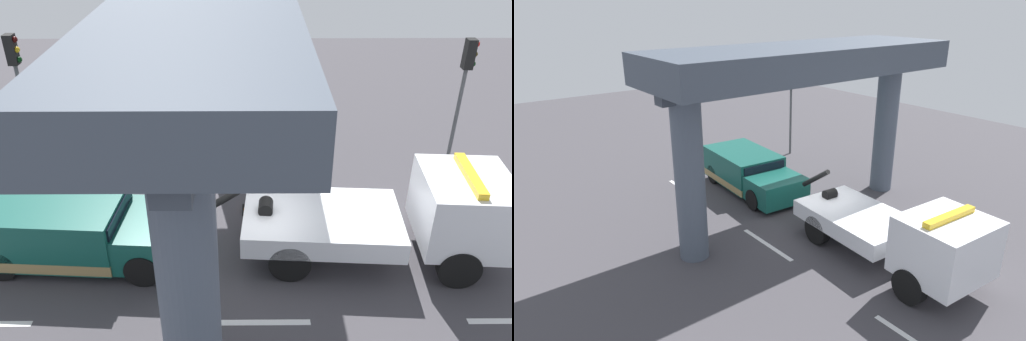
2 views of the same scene
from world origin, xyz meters
The scene contains 8 objects.
ground_plane centered at (0.00, 0.00, -0.05)m, with size 60.00×40.00×0.10m, color #423F44.
lane_stripe_mid centered at (0.00, -2.34, 0.00)m, with size 2.60×0.16×0.01m, color silver.
tow_truck_white centered at (3.69, -0.05, 1.20)m, with size 7.32×2.77×2.46m.
towed_van_green centered at (-4.30, 0.00, 0.78)m, with size 5.33×2.51×1.58m.
overpass_structure centered at (-0.89, 0.00, 5.25)m, with size 3.60×11.22×6.34m.
traffic_light_near centered at (-6.98, 4.57, 3.20)m, with size 0.39×0.32×4.39m.
traffic_light_far centered at (6.52, 4.57, 3.08)m, with size 0.39×0.32×4.23m.
traffic_cone_orange centered at (0.05, 1.95, 0.33)m, with size 0.58×0.58×0.69m.
Camera 1 is at (0.06, -10.35, 8.37)m, focal length 36.23 mm.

